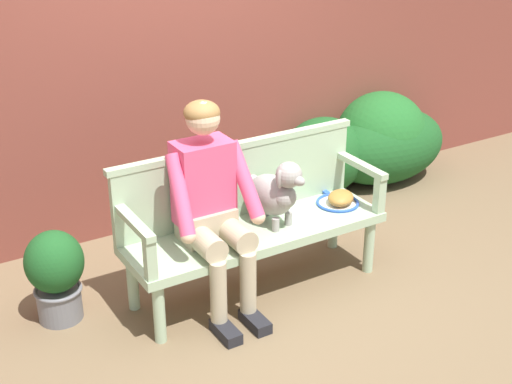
% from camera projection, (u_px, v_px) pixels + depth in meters
% --- Properties ---
extents(ground_plane, '(40.00, 40.00, 0.00)m').
position_uv_depth(ground_plane, '(256.00, 288.00, 4.70)').
color(ground_plane, brown).
extents(brick_garden_fence, '(8.00, 0.30, 2.51)m').
position_uv_depth(brick_garden_fence, '(161.00, 56.00, 5.22)').
color(brick_garden_fence, brown).
rests_on(brick_garden_fence, ground).
extents(hedge_bush_mid_right, '(0.82, 0.75, 0.78)m').
position_uv_depth(hedge_bush_mid_right, '(381.00, 136.00, 6.18)').
color(hedge_bush_mid_right, '#1E5B23').
rests_on(hedge_bush_mid_right, ground).
extents(hedge_bush_far_left, '(1.14, 0.69, 0.64)m').
position_uv_depth(hedge_bush_far_left, '(386.00, 146.00, 6.16)').
color(hedge_bush_far_left, '#194C1E').
rests_on(hedge_bush_far_left, ground).
extents(hedge_bush_mid_left, '(0.72, 0.63, 0.65)m').
position_uv_depth(hedge_bush_mid_left, '(323.00, 156.00, 5.94)').
color(hedge_bush_mid_left, '#194C1E').
rests_on(hedge_bush_mid_left, ground).
extents(garden_bench, '(1.69, 0.52, 0.44)m').
position_uv_depth(garden_bench, '(256.00, 236.00, 4.54)').
color(garden_bench, '#9EB793').
rests_on(garden_bench, ground).
extents(bench_backrest, '(1.73, 0.06, 0.50)m').
position_uv_depth(bench_backrest, '(237.00, 179.00, 4.59)').
color(bench_backrest, '#9EB793').
rests_on(bench_backrest, garden_bench).
extents(bench_armrest_left_end, '(0.06, 0.52, 0.28)m').
position_uv_depth(bench_armrest_left_end, '(140.00, 237.00, 3.98)').
color(bench_armrest_left_end, '#9EB793').
rests_on(bench_armrest_left_end, garden_bench).
extents(bench_armrest_right_end, '(0.06, 0.52, 0.28)m').
position_uv_depth(bench_armrest_right_end, '(368.00, 177.00, 4.74)').
color(bench_armrest_right_end, '#9EB793').
rests_on(bench_armrest_right_end, garden_bench).
extents(person_seated, '(0.56, 0.66, 1.31)m').
position_uv_depth(person_seated, '(210.00, 201.00, 4.24)').
color(person_seated, black).
rests_on(person_seated, ground).
extents(dog_on_bench, '(0.29, 0.45, 0.46)m').
position_uv_depth(dog_on_bench, '(275.00, 192.00, 4.46)').
color(dog_on_bench, gray).
rests_on(dog_on_bench, garden_bench).
extents(tennis_racket, '(0.33, 0.58, 0.03)m').
position_uv_depth(tennis_racket, '(336.00, 201.00, 4.85)').
color(tennis_racket, blue).
rests_on(tennis_racket, garden_bench).
extents(baseball_glove, '(0.28, 0.27, 0.09)m').
position_uv_depth(baseball_glove, '(341.00, 198.00, 4.81)').
color(baseball_glove, '#9E6B2D').
rests_on(baseball_glove, garden_bench).
extents(potted_plant, '(0.35, 0.35, 0.59)m').
position_uv_depth(potted_plant, '(56.00, 272.00, 4.26)').
color(potted_plant, slate).
rests_on(potted_plant, ground).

